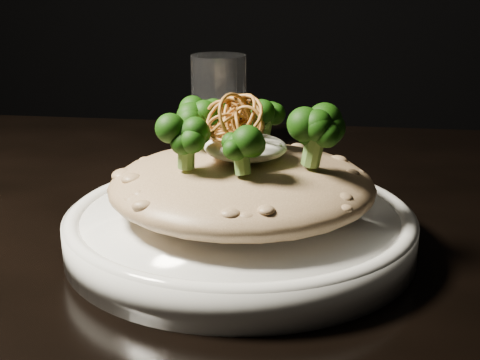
% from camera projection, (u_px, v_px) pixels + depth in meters
% --- Properties ---
extents(table, '(1.10, 0.80, 0.75)m').
position_uv_depth(table, '(178.00, 315.00, 0.59)').
color(table, black).
rests_on(table, ground).
extents(plate, '(0.27, 0.27, 0.03)m').
position_uv_depth(plate, '(240.00, 230.00, 0.52)').
color(plate, white).
rests_on(plate, table).
extents(risotto, '(0.20, 0.20, 0.04)m').
position_uv_depth(risotto, '(242.00, 185.00, 0.51)').
color(risotto, brown).
rests_on(risotto, plate).
extents(broccoli, '(0.12, 0.12, 0.04)m').
position_uv_depth(broccoli, '(248.00, 128.00, 0.50)').
color(broccoli, black).
rests_on(broccoli, risotto).
extents(cheese, '(0.06, 0.06, 0.02)m').
position_uv_depth(cheese, '(246.00, 147.00, 0.50)').
color(cheese, white).
rests_on(cheese, risotto).
extents(shallots, '(0.05, 0.05, 0.03)m').
position_uv_depth(shallots, '(235.00, 115.00, 0.49)').
color(shallots, brown).
rests_on(shallots, cheese).
extents(drinking_glass, '(0.08, 0.08, 0.11)m').
position_uv_depth(drinking_glass, '(219.00, 104.00, 0.78)').
color(drinking_glass, silver).
rests_on(drinking_glass, table).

